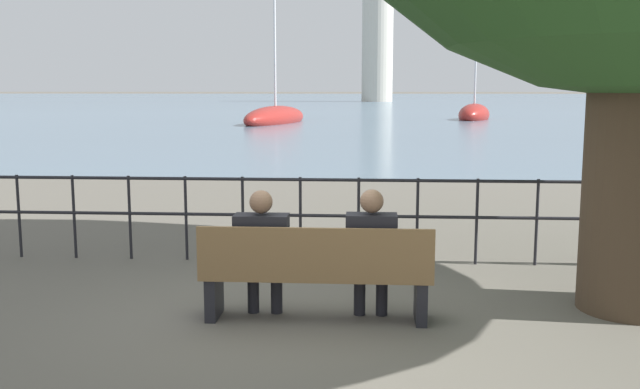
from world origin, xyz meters
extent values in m
plane|color=#605B51|center=(0.00, 0.00, 0.00)|extent=(1000.00, 1000.00, 0.00)
cube|color=slate|center=(0.00, 160.01, 0.00)|extent=(600.00, 300.00, 0.01)
cube|color=brown|center=(0.00, 0.00, 0.42)|extent=(2.11, 0.45, 0.05)
cube|color=brown|center=(0.00, -0.21, 0.68)|extent=(2.11, 0.04, 0.45)
cube|color=black|center=(-0.96, 0.00, 0.20)|extent=(0.10, 0.41, 0.40)
cube|color=black|center=(0.96, 0.00, 0.20)|extent=(0.10, 0.41, 0.40)
cylinder|color=black|center=(-0.61, 0.16, 0.23)|extent=(0.11, 0.11, 0.45)
cylinder|color=black|center=(-0.39, 0.16, 0.23)|extent=(0.11, 0.11, 0.45)
cube|color=black|center=(-0.50, 0.07, 0.50)|extent=(0.42, 0.26, 0.14)
cube|color=black|center=(-0.50, -0.02, 0.72)|extent=(0.50, 0.24, 0.53)
sphere|color=#846047|center=(-0.50, -0.02, 1.10)|extent=(0.21, 0.21, 0.21)
cylinder|color=black|center=(0.40, 0.16, 0.23)|extent=(0.11, 0.11, 0.45)
cylinder|color=black|center=(0.61, 0.16, 0.23)|extent=(0.11, 0.11, 0.45)
cube|color=black|center=(0.50, 0.07, 0.50)|extent=(0.39, 0.26, 0.14)
cube|color=black|center=(0.50, -0.02, 0.72)|extent=(0.46, 0.24, 0.55)
sphere|color=#846047|center=(0.50, -0.02, 1.11)|extent=(0.21, 0.21, 0.21)
cylinder|color=black|center=(-3.92, 2.21, 0.53)|extent=(0.04, 0.04, 1.05)
cylinder|color=black|center=(-3.21, 2.21, 0.53)|extent=(0.04, 0.04, 1.05)
cylinder|color=black|center=(-2.49, 2.21, 0.53)|extent=(0.04, 0.04, 1.05)
cylinder|color=black|center=(-1.78, 2.21, 0.53)|extent=(0.04, 0.04, 1.05)
cylinder|color=black|center=(-1.07, 2.21, 0.53)|extent=(0.04, 0.04, 1.05)
cylinder|color=black|center=(-0.36, 2.21, 0.53)|extent=(0.04, 0.04, 1.05)
cylinder|color=black|center=(0.36, 2.21, 0.53)|extent=(0.04, 0.04, 1.05)
cylinder|color=black|center=(1.07, 2.21, 0.53)|extent=(0.04, 0.04, 1.05)
cylinder|color=black|center=(1.78, 2.21, 0.53)|extent=(0.04, 0.04, 1.05)
cylinder|color=black|center=(2.49, 2.21, 0.53)|extent=(0.04, 0.04, 1.05)
cylinder|color=black|center=(3.21, 2.21, 0.53)|extent=(0.04, 0.04, 1.05)
cylinder|color=black|center=(0.00, 2.21, 1.02)|extent=(10.69, 0.04, 0.04)
cylinder|color=black|center=(0.00, 2.21, 0.58)|extent=(10.69, 0.04, 0.04)
ellipsoid|color=maroon|center=(7.81, 43.96, 0.32)|extent=(3.47, 5.84, 1.58)
cylinder|color=silver|center=(7.81, 43.96, 5.95)|extent=(0.14, 0.14, 10.32)
ellipsoid|color=navy|center=(19.67, 45.96, 0.24)|extent=(2.69, 5.48, 1.20)
ellipsoid|color=maroon|center=(-5.28, 37.76, 0.31)|extent=(4.05, 9.21, 1.54)
cylinder|color=silver|center=(-5.28, 37.76, 4.39)|extent=(0.14, 0.14, 7.25)
cylinder|color=beige|center=(1.90, 114.45, 8.92)|extent=(5.15, 5.15, 17.84)
camera|label=1|loc=(0.46, -6.35, 2.11)|focal=40.00mm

